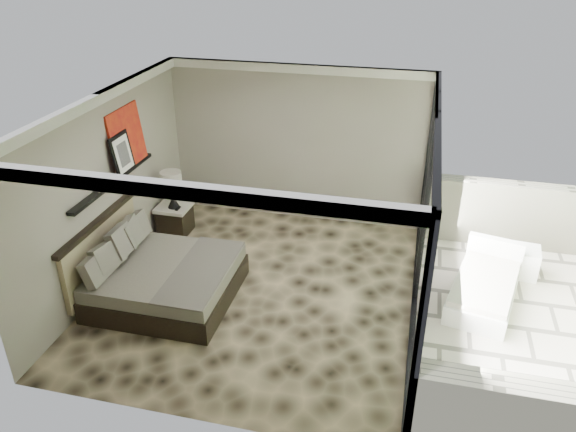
% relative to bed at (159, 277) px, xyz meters
% --- Properties ---
extents(floor, '(5.00, 5.00, 0.00)m').
position_rel_bed_xyz_m(floor, '(1.34, 0.44, -0.32)').
color(floor, black).
rests_on(floor, ground).
extents(ceiling, '(4.50, 5.00, 0.02)m').
position_rel_bed_xyz_m(ceiling, '(1.34, 0.44, 2.47)').
color(ceiling, silver).
rests_on(ceiling, back_wall).
extents(back_wall, '(4.50, 0.02, 2.80)m').
position_rel_bed_xyz_m(back_wall, '(1.34, 2.93, 1.08)').
color(back_wall, gray).
rests_on(back_wall, floor).
extents(left_wall, '(0.02, 5.00, 2.80)m').
position_rel_bed_xyz_m(left_wall, '(-0.90, 0.44, 1.08)').
color(left_wall, gray).
rests_on(left_wall, floor).
extents(glass_wall, '(0.08, 5.00, 2.80)m').
position_rel_bed_xyz_m(glass_wall, '(3.59, 0.44, 1.08)').
color(glass_wall, white).
rests_on(glass_wall, floor).
extents(terrace_slab, '(3.00, 5.00, 0.12)m').
position_rel_bed_xyz_m(terrace_slab, '(5.09, 0.44, -0.38)').
color(terrace_slab, beige).
rests_on(terrace_slab, ground).
extents(picture_ledge, '(0.12, 2.20, 0.05)m').
position_rel_bed_xyz_m(picture_ledge, '(-0.84, 0.54, 1.18)').
color(picture_ledge, black).
rests_on(picture_ledge, left_wall).
extents(bed, '(1.95, 1.89, 1.08)m').
position_rel_bed_xyz_m(bed, '(0.00, 0.00, 0.00)').
color(bed, black).
rests_on(bed, floor).
extents(nightstand, '(0.55, 0.55, 0.55)m').
position_rel_bed_xyz_m(nightstand, '(-0.57, 1.82, -0.05)').
color(nightstand, black).
rests_on(nightstand, floor).
extents(table_lamp, '(0.36, 0.36, 0.65)m').
position_rel_bed_xyz_m(table_lamp, '(-0.54, 1.77, 0.61)').
color(table_lamp, black).
rests_on(table_lamp, nightstand).
extents(abstract_canvas, '(0.13, 0.90, 0.90)m').
position_rel_bed_xyz_m(abstract_canvas, '(-0.85, 1.09, 1.65)').
color(abstract_canvas, '#B13C0F').
rests_on(abstract_canvas, picture_ledge).
extents(framed_print, '(0.11, 0.50, 0.60)m').
position_rel_bed_xyz_m(framed_print, '(-0.80, 0.81, 1.50)').
color(framed_print, black).
rests_on(framed_print, picture_ledge).
extents(ottoman, '(0.49, 0.49, 0.45)m').
position_rel_bed_xyz_m(ottoman, '(5.15, 1.84, -0.10)').
color(ottoman, white).
rests_on(ottoman, terrace_slab).
extents(lounger, '(1.16, 1.78, 0.64)m').
position_rel_bed_xyz_m(lounger, '(4.55, 1.02, -0.12)').
color(lounger, white).
rests_on(lounger, terrace_slab).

